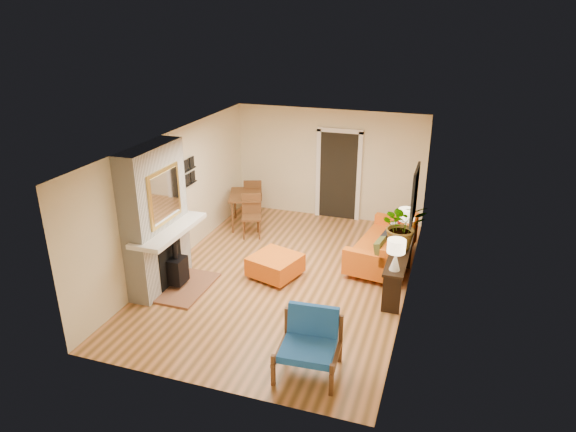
% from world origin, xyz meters
% --- Properties ---
extents(room_shell, '(6.50, 6.50, 6.50)m').
position_xyz_m(room_shell, '(0.60, 2.63, 1.24)').
color(room_shell, '#D08650').
rests_on(room_shell, ground).
extents(fireplace, '(1.09, 1.68, 2.60)m').
position_xyz_m(fireplace, '(-2.00, -1.00, 1.24)').
color(fireplace, white).
rests_on(fireplace, ground).
extents(sofa, '(1.20, 2.21, 0.83)m').
position_xyz_m(sofa, '(1.71, 1.20, 0.36)').
color(sofa, silver).
rests_on(sofa, ground).
extents(ottoman, '(1.03, 1.03, 0.42)m').
position_xyz_m(ottoman, '(-0.17, -0.06, 0.24)').
color(ottoman, silver).
rests_on(ottoman, ground).
extents(blue_chair, '(0.89, 0.88, 0.88)m').
position_xyz_m(blue_chair, '(1.19, -2.42, 0.47)').
color(blue_chair, brown).
rests_on(blue_chair, ground).
extents(dining_table, '(1.15, 1.78, 0.94)m').
position_xyz_m(dining_table, '(-1.58, 2.09, 0.62)').
color(dining_table, brown).
rests_on(dining_table, ground).
extents(console_table, '(0.34, 1.85, 0.72)m').
position_xyz_m(console_table, '(2.07, 0.21, 0.58)').
color(console_table, black).
rests_on(console_table, ground).
extents(lamp_near, '(0.30, 0.30, 0.54)m').
position_xyz_m(lamp_near, '(2.07, -0.48, 1.06)').
color(lamp_near, white).
rests_on(lamp_near, console_table).
extents(lamp_far, '(0.30, 0.30, 0.54)m').
position_xyz_m(lamp_far, '(2.07, 0.96, 1.06)').
color(lamp_far, white).
rests_on(lamp_far, console_table).
extents(houseplant, '(0.98, 0.93, 0.86)m').
position_xyz_m(houseplant, '(2.06, 0.41, 1.15)').
color(houseplant, '#1E5919').
rests_on(houseplant, console_table).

